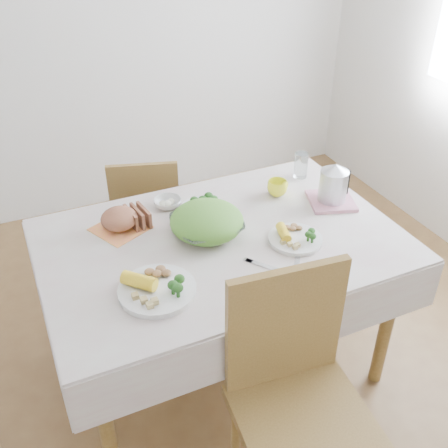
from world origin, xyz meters
name	(u,v)px	position (x,y,z in m)	size (l,w,h in m)	color
floor	(222,363)	(0.00, 0.00, 0.00)	(3.60, 3.60, 0.00)	brown
back_wall	(103,10)	(0.00, 1.80, 1.35)	(3.60, 3.60, 0.00)	silver
dining_table	(222,307)	(0.00, 0.00, 0.38)	(1.40, 0.90, 0.75)	brown
tablecloth	(222,240)	(0.00, 0.00, 0.76)	(1.50, 1.00, 0.01)	beige
chair_near	(304,426)	(-0.03, -0.75, 0.47)	(0.45, 0.45, 1.00)	brown
chair_far	(147,209)	(-0.10, 0.83, 0.47)	(0.38, 0.38, 0.84)	brown
salad_bowl	(207,227)	(-0.04, 0.06, 0.80)	(0.29, 0.29, 0.07)	white
dinner_plate_left	(157,291)	(-0.36, -0.22, 0.77)	(0.29, 0.29, 0.02)	white
dinner_plate_right	(295,239)	(0.27, -0.14, 0.77)	(0.23, 0.23, 0.02)	white
broccoli_plate	(203,209)	(0.01, 0.24, 0.77)	(0.21, 0.21, 0.02)	beige
napkin	(121,228)	(-0.37, 0.25, 0.76)	(0.21, 0.21, 0.00)	#EE8847
bread_loaf	(119,217)	(-0.37, 0.25, 0.82)	(0.16, 0.15, 0.10)	brown
fruit_bowl	(168,203)	(-0.12, 0.34, 0.78)	(0.13, 0.13, 0.04)	white
yellow_mug	(277,188)	(0.39, 0.23, 0.80)	(0.10, 0.10, 0.08)	#FFFE28
glass_tumbler	(301,165)	(0.59, 0.34, 0.83)	(0.07, 0.07, 0.13)	white
pink_tray	(331,201)	(0.59, 0.06, 0.77)	(0.20, 0.20, 0.02)	#CA7C91
electric_kettle	(334,180)	(0.59, 0.06, 0.88)	(0.13, 0.13, 0.18)	#B2B5BA
fork_left	(267,267)	(0.08, -0.25, 0.76)	(0.02, 0.19, 0.00)	silver
fork_right	(298,256)	(0.23, -0.24, 0.76)	(0.02, 0.18, 0.00)	silver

